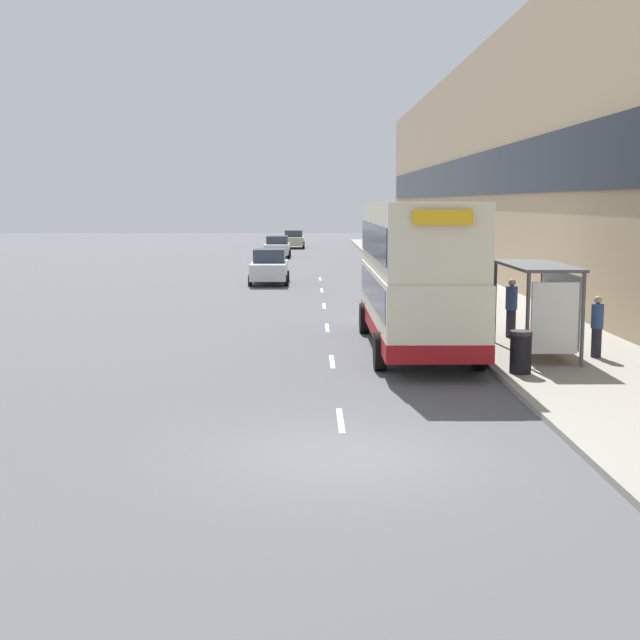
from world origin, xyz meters
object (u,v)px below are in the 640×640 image
Objects in this scene: car_0 at (294,239)px; pedestrian_at_shelter at (511,307)px; bus_shelter at (545,293)px; litter_bin at (521,352)px; pedestrian_1 at (597,326)px; car_1 at (269,267)px; car_2 at (277,247)px; double_decker_bus_near at (416,272)px.

pedestrian_at_shelter is (7.70, -56.50, 0.24)m from car_0.
pedestrian_at_shelter is at bearing 97.76° from car_0.
bus_shelter is 4.00× the size of litter_bin.
pedestrian_at_shelter is 3.89m from pedestrian_1.
pedestrian_at_shelter is (-0.15, 3.35, -0.80)m from bus_shelter.
bus_shelter is 60.37m from car_0.
car_1 reaches higher than car_0.
car_2 is 4.29× the size of litter_bin.
car_0 is 60.78m from pedestrian_1.
car_2 is 2.70× the size of pedestrian_1.
bus_shelter is at bearing 110.09° from car_1.
bus_shelter reaches higher than car_0.
pedestrian_at_shelter is at bearing 79.54° from litter_bin.
car_2 is at bearing 98.98° from litter_bin.
bus_shelter is 2.52× the size of pedestrian_1.
bus_shelter is at bearing -87.49° from pedestrian_at_shelter.
pedestrian_at_shelter reaches higher than car_2.
car_0 is at bearing 96.07° from litter_bin.
double_decker_bus_near is 5.54× the size of pedestrian_at_shelter.
pedestrian_1 reaches higher than car_0.
car_0 is 2.45× the size of pedestrian_1.
car_0 is at bearing 97.47° from bus_shelter.
car_2 is 47.41m from pedestrian_1.
double_decker_bus_near reaches higher than car_1.
double_decker_bus_near reaches higher than pedestrian_at_shelter.
car_2 is (-8.89, 46.06, -1.05)m from bus_shelter.
car_0 is at bearing 97.76° from pedestrian_at_shelter.
pedestrian_at_shelter is 5.94m from litter_bin.
car_1 is 2.50× the size of pedestrian_at_shelter.
pedestrian_1 is (9.21, -60.08, 0.16)m from car_0.
litter_bin is at bearing 96.07° from car_0.
car_2 is 2.47× the size of pedestrian_at_shelter.
car_1 is at bearing 112.78° from pedestrian_at_shelter.
litter_bin is at bearing -100.46° from pedestrian_at_shelter.
double_decker_bus_near reaches higher than litter_bin.
bus_shelter is at bearing 63.75° from litter_bin.
litter_bin is at bearing 98.98° from car_2.
double_decker_bus_near is at bearing 103.66° from car_1.
car_1 is at bearing 110.09° from bus_shelter.
litter_bin is (2.08, -4.30, -1.61)m from double_decker_bus_near.
litter_bin is (6.63, -62.33, -0.16)m from car_0.
car_0 reaches higher than car_2.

